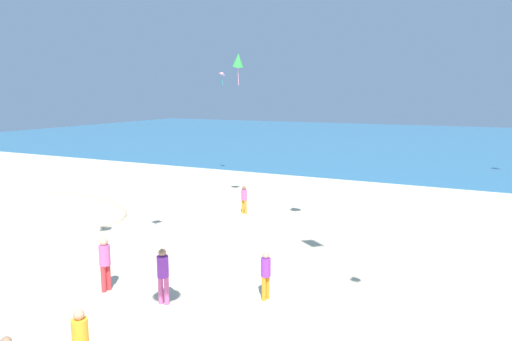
# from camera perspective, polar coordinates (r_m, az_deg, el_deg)

# --- Properties ---
(ground_plane) EXTENTS (120.00, 120.00, 0.00)m
(ground_plane) POSITION_cam_1_polar(r_m,az_deg,el_deg) (17.72, 4.26, -9.74)
(ground_plane) COLOR beige
(ocean_water) EXTENTS (120.00, 60.00, 0.05)m
(ocean_water) POSITION_cam_1_polar(r_m,az_deg,el_deg) (60.93, 19.81, 3.56)
(ocean_water) COLOR teal
(ocean_water) RESTS_ON ground_plane
(dune_mound) EXTENTS (10.30, 7.21, 1.46)m
(dune_mound) POSITION_cam_1_polar(r_m,az_deg,el_deg) (25.27, -26.27, -4.82)
(dune_mound) COLOR beige
(dune_mound) RESTS_ON ground_plane
(person_0) EXTENTS (0.36, 0.36, 1.65)m
(person_0) POSITION_cam_1_polar(r_m,az_deg,el_deg) (14.49, -18.52, -10.74)
(person_0) COLOR red
(person_0) RESTS_ON ground_plane
(person_1) EXTENTS (0.34, 0.34, 1.64)m
(person_1) POSITION_cam_1_polar(r_m,az_deg,el_deg) (10.36, -21.25, -19.45)
(person_1) COLOR blue
(person_1) RESTS_ON ground_plane
(person_3) EXTENTS (0.36, 0.36, 1.44)m
(person_3) POSITION_cam_1_polar(r_m,az_deg,el_deg) (13.27, 1.23, -12.70)
(person_3) COLOR orange
(person_3) RESTS_ON ground_plane
(person_4) EXTENTS (0.38, 0.38, 1.64)m
(person_4) POSITION_cam_1_polar(r_m,az_deg,el_deg) (13.22, -11.65, -12.46)
(person_4) COLOR #D8599E
(person_4) RESTS_ON ground_plane
(person_7) EXTENTS (0.30, 0.30, 1.40)m
(person_7) POSITION_cam_1_polar(r_m,az_deg,el_deg) (22.37, -1.51, -3.45)
(person_7) COLOR orange
(person_7) RESTS_ON ground_plane
(kite_green) EXTENTS (0.87, 0.89, 1.65)m
(kite_green) POSITION_cam_1_polar(r_m,az_deg,el_deg) (23.55, -2.27, 13.74)
(kite_green) COLOR green
(kite_pink) EXTENTS (0.63, 0.64, 0.95)m
(kite_pink) POSITION_cam_1_polar(r_m,az_deg,el_deg) (32.16, -4.20, 12.12)
(kite_pink) COLOR pink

